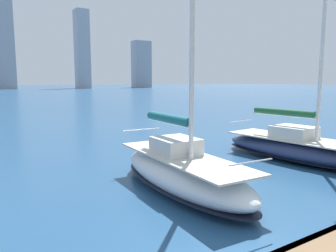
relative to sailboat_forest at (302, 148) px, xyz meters
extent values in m
cube|color=#473828|center=(7.83, 5.55, -0.07)|extent=(28.00, 0.16, 0.10)
cube|color=#9A9FA9|center=(-75.97, -156.81, 12.28)|extent=(9.95, 6.31, 25.79)
cube|color=#A1A6B0|center=(-41.30, -154.56, 18.66)|extent=(6.36, 6.71, 38.56)
ellipsoid|color=navy|center=(0.00, 0.04, -0.14)|extent=(3.30, 8.49, 0.96)
ellipsoid|color=black|center=(0.00, 0.04, -0.40)|extent=(3.31, 8.54, 0.10)
cube|color=beige|center=(0.00, 0.04, 0.37)|extent=(2.75, 7.46, 0.06)
cube|color=silver|center=(0.04, -0.46, 0.67)|extent=(1.70, 1.95, 0.55)
cylinder|color=silver|center=(-0.06, 0.66, 5.56)|extent=(0.16, 0.16, 10.31)
cylinder|color=silver|center=(0.10, -1.08, 1.45)|extent=(0.43, 3.48, 0.12)
cylinder|color=#1E5633|center=(0.10, -1.08, 1.57)|extent=(0.60, 3.22, 0.32)
cylinder|color=silver|center=(0.33, -3.68, 0.89)|extent=(1.93, 0.21, 0.04)
ellipsoid|color=silver|center=(7.13, 0.40, -0.05)|extent=(2.56, 7.09, 1.14)
ellipsoid|color=black|center=(7.13, 0.40, -0.36)|extent=(2.57, 7.12, 0.10)
cube|color=beige|center=(7.13, 0.40, 0.55)|extent=(2.12, 6.23, 0.06)
cube|color=silver|center=(7.11, -0.02, 0.86)|extent=(1.40, 1.60, 0.55)
cylinder|color=silver|center=(7.08, -0.55, 1.63)|extent=(0.27, 2.94, 0.12)
cylinder|color=#19606B|center=(7.08, -0.55, 1.75)|extent=(0.46, 2.71, 0.32)
cylinder|color=silver|center=(7.29, 3.61, 1.07)|extent=(1.44, 0.11, 0.04)
cylinder|color=silver|center=(6.97, -2.74, 1.07)|extent=(1.66, 0.12, 0.04)
camera|label=1|loc=(13.37, 9.17, 3.08)|focal=35.00mm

